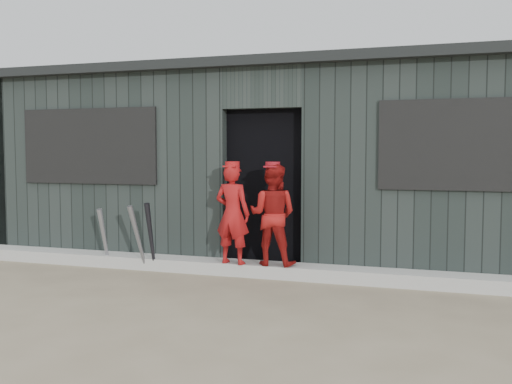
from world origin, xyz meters
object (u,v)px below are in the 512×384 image
(bat_left, at_px, (104,238))
(player_red_left, at_px, (233,214))
(bat_right, at_px, (151,237))
(dugout, at_px, (291,165))
(player_red_right, at_px, (273,215))
(bat_mid, at_px, (138,238))
(player_grey_back, at_px, (312,214))

(bat_left, height_order, player_red_left, player_red_left)
(bat_right, relative_size, dugout, 0.10)
(player_red_left, distance_m, player_red_right, 0.48)
(bat_left, distance_m, player_red_left, 1.77)
(player_red_left, distance_m, dugout, 1.91)
(player_red_left, relative_size, player_red_right, 1.00)
(bat_mid, bearing_deg, player_red_left, 6.22)
(bat_right, xyz_separation_m, player_red_right, (1.50, 0.16, 0.31))
(bat_left, bearing_deg, player_grey_back, 17.01)
(bat_left, xyz_separation_m, player_grey_back, (2.53, 0.77, 0.30))
(bat_right, xyz_separation_m, player_grey_back, (1.83, 0.84, 0.25))
(bat_right, height_order, player_red_left, player_red_left)
(player_grey_back, bearing_deg, bat_left, 9.38)
(bat_mid, height_order, player_grey_back, player_grey_back)
(bat_mid, xyz_separation_m, player_red_right, (1.66, 0.20, 0.33))
(bat_left, relative_size, bat_right, 0.90)
(player_red_right, distance_m, dugout, 1.83)
(player_red_right, bearing_deg, bat_mid, 7.92)
(dugout, bearing_deg, bat_left, -137.33)
(player_red_left, bearing_deg, player_grey_back, -129.10)
(bat_mid, relative_size, player_red_left, 0.72)
(player_red_right, bearing_deg, player_grey_back, -114.93)
(dugout, bearing_deg, bat_right, -124.17)
(player_red_left, height_order, player_grey_back, player_grey_back)
(bat_mid, distance_m, player_grey_back, 2.19)
(player_red_left, xyz_separation_m, player_red_right, (0.47, 0.07, -0.00))
(player_red_right, relative_size, player_grey_back, 0.87)
(bat_mid, height_order, dugout, dugout)
(bat_mid, relative_size, player_grey_back, 0.62)
(player_red_left, bearing_deg, dugout, -90.48)
(bat_left, bearing_deg, dugout, 42.67)
(player_red_right, height_order, player_grey_back, player_grey_back)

